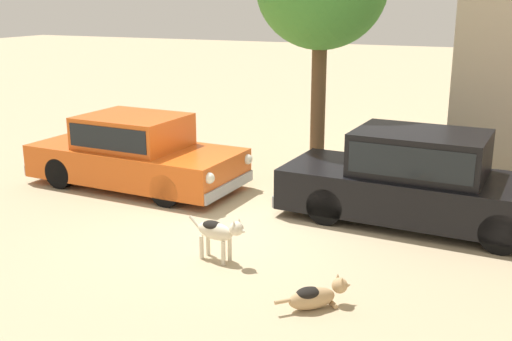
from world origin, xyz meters
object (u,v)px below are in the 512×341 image
(stray_dog_tan, at_px, (316,295))
(stray_dog_spotted, at_px, (219,231))
(parked_sedan_nearest, at_px, (135,151))
(parked_sedan_second, at_px, (420,179))

(stray_dog_tan, bearing_deg, stray_dog_spotted, 112.49)
(stray_dog_spotted, relative_size, stray_dog_tan, 1.26)
(parked_sedan_nearest, height_order, stray_dog_spotted, parked_sedan_nearest)
(parked_sedan_nearest, bearing_deg, stray_dog_spotted, -36.68)
(stray_dog_spotted, bearing_deg, parked_sedan_nearest, 149.77)
(parked_sedan_nearest, height_order, stray_dog_tan, parked_sedan_nearest)
(parked_sedan_nearest, bearing_deg, parked_sedan_second, 4.09)
(parked_sedan_second, bearing_deg, parked_sedan_nearest, -175.71)
(parked_sedan_nearest, relative_size, stray_dog_spotted, 4.44)
(stray_dog_tan, bearing_deg, parked_sedan_nearest, 102.25)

